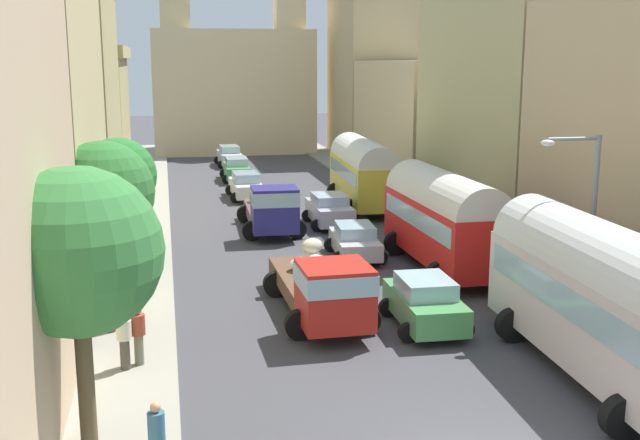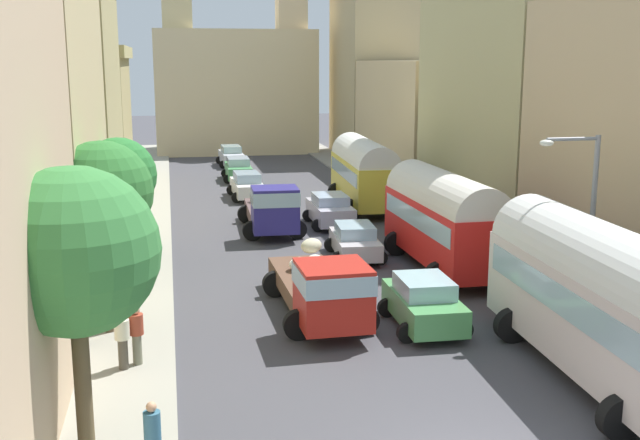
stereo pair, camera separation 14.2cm
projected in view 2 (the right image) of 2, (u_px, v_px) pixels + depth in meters
The scene contains 29 objects.
ground_plane at pixel (284, 214), 41.42m from camera, with size 154.00×154.00×0.00m, color #434248.
sidewalk_left at pixel (146, 218), 40.03m from camera, with size 2.50×70.00×0.14m, color #9B9788.
sidewalk_right at pixel (413, 207), 42.77m from camera, with size 2.50×70.00×0.14m, color gray.
building_left_1 at pixel (4, 126), 26.02m from camera, with size 6.35×11.59×11.76m.
building_left_2 at pixel (63, 99), 37.95m from camera, with size 5.42×11.33×12.41m.
building_left_3 at pixel (83, 117), 49.42m from camera, with size 6.13×11.37×8.94m.
building_right_2 at pixel (500, 84), 38.85m from camera, with size 4.56×13.41×13.75m.
building_right_3 at pixel (417, 120), 53.74m from camera, with size 5.28×14.96×8.04m.
building_right_4 at pixel (375, 73), 65.30m from camera, with size 6.49×9.72×13.89m.
distant_church at pixel (235, 85), 68.23m from camera, with size 13.90×7.36×17.43m.
parked_bus_0 at pixel (604, 297), 19.40m from camera, with size 3.51×9.79×4.08m.
parked_bus_1 at pixel (443, 216), 30.00m from camera, with size 3.24×8.19×3.88m.
parked_bus_2 at pixel (364, 170), 42.60m from camera, with size 3.45×8.74×3.85m.
cargo_truck_0 at pixel (323, 286), 23.99m from camera, with size 3.00×7.28×2.27m.
cargo_truck_1 at pixel (272, 208), 36.32m from camera, with size 3.09×6.66×2.47m.
car_0 at pixel (247, 185), 45.87m from camera, with size 2.28×4.37×1.55m.
car_1 at pixel (238, 169), 52.69m from camera, with size 2.25×4.40×1.57m.
car_2 at pixel (231, 156), 59.88m from camera, with size 2.28×4.39×1.58m.
car_3 at pixel (424, 303), 23.64m from camera, with size 2.37×3.85×1.60m.
car_4 at pixel (355, 241), 31.98m from camera, with size 2.44×3.96×1.45m.
car_5 at pixel (330, 210), 38.25m from camera, with size 2.37×4.00×1.59m.
pedestrian_0 at pixel (147, 262), 27.65m from camera, with size 0.56×0.56×1.75m.
pedestrian_1 at pixel (122, 339), 20.11m from camera, with size 0.56×0.56×1.69m.
pedestrian_2 at pixel (153, 235), 31.85m from camera, with size 0.41×0.41×1.76m.
pedestrian_4 at pixel (136, 333), 20.43m from camera, with size 0.51×0.51×1.77m.
streetlamp_near at pixel (584, 213), 23.12m from camera, with size 1.93×0.28×5.93m.
roadside_tree_0 at pixel (74, 253), 15.45m from camera, with size 3.48×3.48×6.08m.
roadside_tree_1 at pixel (102, 193), 22.22m from camera, with size 2.96×2.96×5.86m.
roadside_tree_2 at pixel (119, 176), 29.75m from camera, with size 2.93×2.93×5.20m.
Camera 2 is at (-5.95, -13.22, 8.11)m, focal length 43.30 mm.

